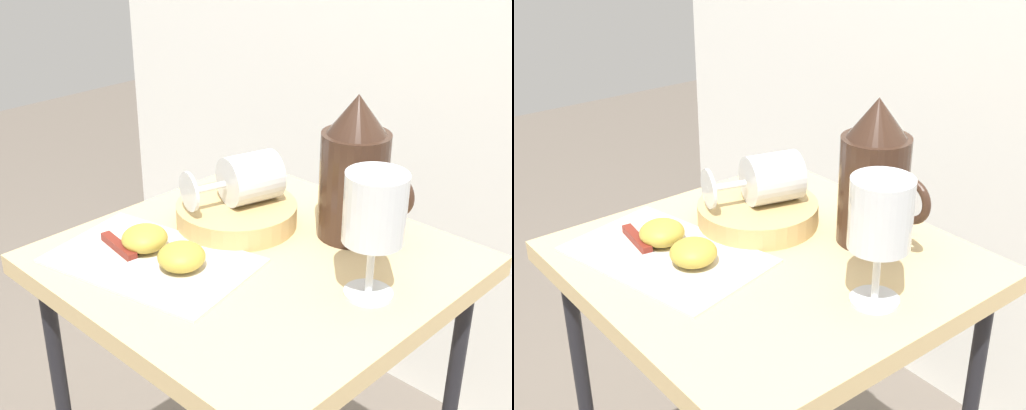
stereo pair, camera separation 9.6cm
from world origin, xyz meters
The scene contains 9 objects.
table centered at (0.00, 0.00, 0.62)m, with size 0.52×0.51×0.69m.
linen_napkin centered at (-0.09, -0.11, 0.69)m, with size 0.28×0.18×0.00m, color silver.
basket_tray centered at (-0.09, 0.05, 0.71)m, with size 0.19×0.19×0.04m, color tan.
pitcher centered at (0.06, 0.15, 0.78)m, with size 0.15×0.10×0.22m.
wine_glass_upright centered at (0.17, 0.03, 0.81)m, with size 0.08×0.08×0.17m.
wine_glass_tipped_near centered at (-0.08, 0.07, 0.77)m, with size 0.10×0.16×0.08m.
apple_half_left centered at (-0.12, -0.10, 0.71)m, with size 0.07×0.07×0.04m, color #B29938.
apple_half_right centered at (-0.04, -0.10, 0.71)m, with size 0.07×0.07×0.04m, color #B29938.
knife centered at (-0.11, -0.14, 0.70)m, with size 0.24×0.05×0.01m.
Camera 2 is at (0.67, -0.55, 1.18)m, focal length 49.03 mm.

